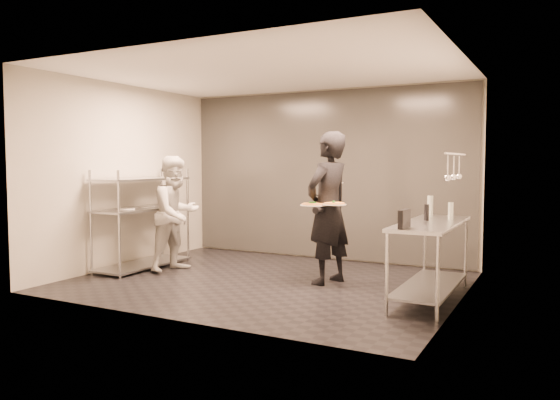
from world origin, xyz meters
The scene contains 13 objects.
room_shell centered at (0.00, 1.18, 1.40)m, with size 5.00×4.00×2.80m.
pass_rack centered at (-2.15, 0.00, 0.77)m, with size 0.60×1.60×1.50m.
prep_counter centered at (2.18, 0.00, 0.63)m, with size 0.60×1.80×0.92m.
utensil_rail centered at (2.43, 0.00, 1.55)m, with size 0.07×1.20×0.31m.
waiter centered at (0.77, 0.31, 1.00)m, with size 0.73×0.48×2.01m, color black.
chef centered at (-1.55, 0.06, 0.85)m, with size 0.82×0.64×1.70m, color beige.
pizza_plate_near centered at (0.65, 0.11, 1.06)m, with size 0.34×0.34×0.05m.
pizza_plate_far centered at (0.94, 0.12, 1.08)m, with size 0.30×0.30×0.05m.
salad_plate centered at (0.70, 0.63, 1.34)m, with size 0.31×0.31×0.07m.
pos_monitor centered at (2.06, -0.72, 1.02)m, with size 0.05×0.27×0.20m, color black.
bottle_green centered at (2.02, 0.70, 1.05)m, with size 0.07×0.07×0.26m, color #929E91.
bottle_clear centered at (2.32, 0.41, 1.02)m, with size 0.06×0.06×0.21m, color #929E91.
bottle_dark centered at (2.10, 0.13, 1.02)m, with size 0.06×0.06×0.19m, color black.
Camera 1 is at (3.54, -6.34, 1.61)m, focal length 35.00 mm.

